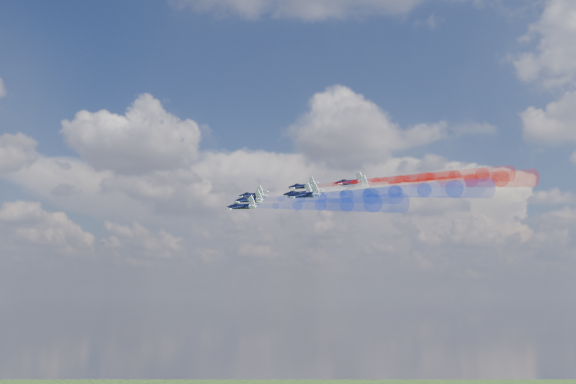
% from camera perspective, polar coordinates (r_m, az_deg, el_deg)
% --- Properties ---
extents(jet_lead, '(15.28, 14.73, 6.60)m').
position_cam_1_polar(jet_lead, '(192.34, -3.01, -0.26)').
color(jet_lead, black).
extents(trail_lead, '(39.53, 27.05, 8.57)m').
position_cam_1_polar(trail_lead, '(171.73, 2.55, -0.03)').
color(trail_lead, white).
extents(jet_inner_left, '(15.28, 14.73, 6.60)m').
position_cam_1_polar(jet_inner_left, '(175.97, -3.23, -0.65)').
color(jet_inner_left, black).
extents(trail_inner_left, '(39.53, 27.05, 8.57)m').
position_cam_1_polar(trail_inner_left, '(155.36, 2.89, -0.45)').
color(trail_inner_left, blue).
extents(jet_inner_right, '(15.28, 14.73, 6.60)m').
position_cam_1_polar(jet_inner_right, '(189.02, 1.21, 0.46)').
color(jet_inner_right, black).
extents(trail_inner_right, '(39.53, 27.05, 8.57)m').
position_cam_1_polar(trail_inner_right, '(169.86, 7.35, 0.79)').
color(trail_inner_right, red).
extents(jet_outer_left, '(15.28, 14.73, 6.60)m').
position_cam_1_polar(jet_outer_left, '(163.46, -3.83, -1.20)').
color(jet_outer_left, black).
extents(trail_outer_left, '(39.53, 27.05, 8.57)m').
position_cam_1_polar(trail_outer_left, '(142.73, 2.74, -1.06)').
color(trail_outer_left, blue).
extents(jet_center_third, '(15.28, 14.73, 6.60)m').
position_cam_1_polar(jet_center_third, '(175.04, 0.85, -0.15)').
color(jet_center_third, black).
extents(trail_center_third, '(39.53, 27.05, 8.57)m').
position_cam_1_polar(trail_center_third, '(155.84, 7.49, 0.13)').
color(trail_center_third, white).
extents(jet_outer_right, '(15.28, 14.73, 6.60)m').
position_cam_1_polar(jet_outer_right, '(188.02, 5.10, 0.82)').
color(jet_outer_right, black).
extents(trail_outer_right, '(39.53, 27.05, 8.57)m').
position_cam_1_polar(trail_outer_right, '(170.29, 11.67, 1.17)').
color(trail_outer_right, red).
extents(jet_rear_left, '(15.28, 14.73, 6.60)m').
position_cam_1_polar(jet_rear_left, '(159.10, 1.35, -0.25)').
color(jet_rear_left, black).
extents(trail_rear_left, '(39.53, 27.05, 8.57)m').
position_cam_1_polar(trail_rear_left, '(140.20, 8.82, 0.04)').
color(trail_rear_left, blue).
extents(jet_rear_right, '(15.28, 14.73, 6.60)m').
position_cam_1_polar(jet_rear_right, '(172.67, 5.40, 0.45)').
color(jet_rear_right, black).
extents(trail_rear_right, '(39.53, 27.05, 8.57)m').
position_cam_1_polar(trail_rear_right, '(155.16, 12.65, 0.80)').
color(trail_rear_right, red).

